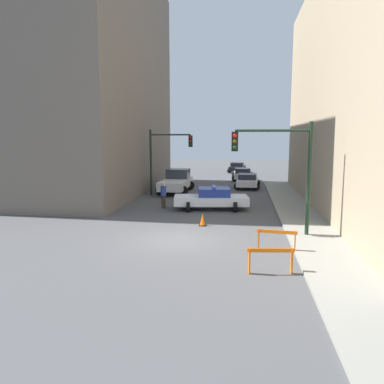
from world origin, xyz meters
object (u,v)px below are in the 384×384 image
object	(u,v)px
parked_car_mid	(242,174)
barrier_front	(271,256)
barrier_mid	(277,237)
traffic_light_far	(164,153)
white_truck	(176,181)
parked_car_far	(237,167)
parked_car_near	(248,181)
traffic_light_near	(283,161)
traffic_cone	(203,220)
pedestrian_crossing	(163,195)
police_car	(212,198)

from	to	relation	value
parked_car_mid	barrier_front	distance (m)	27.88
barrier_mid	traffic_light_far	bearing A→B (deg)	118.44
white_truck	parked_car_far	size ratio (longest dim) A/B	1.22
white_truck	parked_car_near	distance (m)	6.86
white_truck	barrier_mid	distance (m)	17.30
traffic_light_far	white_truck	distance (m)	3.12
parked_car_near	parked_car_mid	distance (m)	6.14
traffic_light_near	white_truck	world-z (taller)	traffic_light_near
white_truck	parked_car_mid	xyz separation A→B (m)	(5.51, 9.46, -0.23)
parked_car_far	traffic_light_near	bearing A→B (deg)	-79.85
traffic_light_near	traffic_cone	world-z (taller)	traffic_light_near
parked_car_near	parked_car_far	world-z (taller)	same
traffic_light_far	traffic_cone	world-z (taller)	traffic_light_far
white_truck	parked_car_near	world-z (taller)	white_truck
parked_car_mid	barrier_front	xyz separation A→B (m)	(1.04, -27.86, -0.06)
traffic_light_near	parked_car_mid	world-z (taller)	traffic_light_near
parked_car_far	pedestrian_crossing	world-z (taller)	pedestrian_crossing
traffic_light_near	traffic_cone	bearing A→B (deg)	158.07
parked_car_far	barrier_front	xyz separation A→B (m)	(1.74, -36.94, -0.06)
parked_car_mid	police_car	bearing A→B (deg)	-97.94
police_car	parked_car_far	bearing A→B (deg)	-10.34
parked_car_far	barrier_front	size ratio (longest dim) A/B	2.80
police_car	barrier_mid	size ratio (longest dim) A/B	3.08
white_truck	parked_car_mid	size ratio (longest dim) A/B	1.25
police_car	white_truck	xyz separation A→B (m)	(-3.61, 7.26, 0.18)
police_car	barrier_mid	world-z (taller)	police_car
parked_car_mid	pedestrian_crossing	xyz separation A→B (m)	(-5.09, -16.63, 0.19)
white_truck	parked_car_far	world-z (taller)	white_truck
parked_car_near	barrier_front	world-z (taller)	parked_car_near
traffic_light_far	parked_car_far	xyz separation A→B (m)	(5.45, 20.31, -2.72)
white_truck	police_car	bearing A→B (deg)	-62.21
traffic_light_near	pedestrian_crossing	size ratio (longest dim) A/B	3.13
police_car	barrier_front	world-z (taller)	police_car
white_truck	pedestrian_crossing	distance (m)	7.18
police_car	traffic_light_far	bearing A→B (deg)	30.07
parked_car_near	police_car	bearing A→B (deg)	-99.45
traffic_light_far	parked_car_far	size ratio (longest dim) A/B	1.17
traffic_light_near	parked_car_near	bearing A→B (deg)	94.79
white_truck	barrier_front	bearing A→B (deg)	-69.04
traffic_light_near	parked_car_mid	bearing A→B (deg)	94.71
traffic_light_near	pedestrian_crossing	distance (m)	9.67
parked_car_mid	traffic_cone	xyz separation A→B (m)	(-2.00, -21.22, -0.36)
parked_car_mid	parked_car_far	distance (m)	9.11
parked_car_mid	parked_car_far	xyz separation A→B (m)	(-0.70, 9.08, 0.00)
police_car	white_truck	world-z (taller)	white_truck
traffic_light_near	barrier_front	world-z (taller)	traffic_light_near
traffic_light_near	parked_car_far	xyz separation A→B (m)	(-2.58, 31.86, -2.86)
barrier_front	traffic_light_far	bearing A→B (deg)	113.39
police_car	parked_car_far	distance (m)	25.83
police_car	pedestrian_crossing	bearing A→B (deg)	80.76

